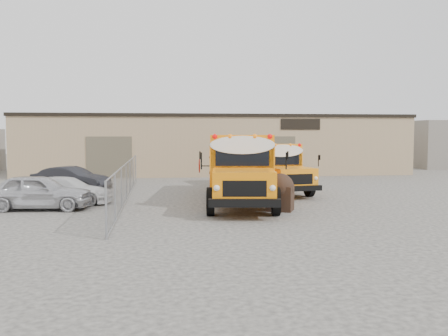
{
  "coord_description": "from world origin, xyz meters",
  "views": [
    {
      "loc": [
        -4.33,
        -21.27,
        3.23
      ],
      "look_at": [
        -1.4,
        1.92,
        1.6
      ],
      "focal_mm": 40.0,
      "sensor_mm": 36.0,
      "label": 1
    }
  ],
  "objects": [
    {
      "name": "ground",
      "position": [
        0.0,
        0.0,
        0.0
      ],
      "size": [
        120.0,
        120.0,
        0.0
      ],
      "primitive_type": "plane",
      "color": "#3A3835",
      "rests_on": "ground"
    },
    {
      "name": "school_bus_left",
      "position": [
        0.25,
        9.0,
        1.85
      ],
      "size": [
        4.09,
        11.2,
        3.21
      ],
      "color": "orange",
      "rests_on": "ground"
    },
    {
      "name": "warehouse",
      "position": [
        -0.0,
        19.99,
        2.37
      ],
      "size": [
        30.2,
        10.2,
        4.67
      ],
      "color": "#9D8761",
      "rests_on": "ground"
    },
    {
      "name": "chainlink_fence",
      "position": [
        -6.0,
        3.0,
        0.9
      ],
      "size": [
        0.07,
        18.07,
        1.81
      ],
      "color": "gray",
      "rests_on": "ground"
    },
    {
      "name": "tarp_bundle",
      "position": [
        0.59,
        -1.06,
        0.8
      ],
      "size": [
        1.34,
        1.29,
        1.56
      ],
      "color": "black",
      "rests_on": "ground"
    },
    {
      "name": "car_dark",
      "position": [
        -9.21,
        6.71,
        0.7
      ],
      "size": [
        4.52,
        3.06,
        1.41
      ],
      "primitive_type": "imported",
      "rotation": [
        0.0,
        0.0,
        1.16
      ],
      "color": "black",
      "rests_on": "ground"
    },
    {
      "name": "school_bus_right",
      "position": [
        0.38,
        12.34,
        1.57
      ],
      "size": [
        3.87,
        9.51,
        2.71
      ],
      "color": "orange",
      "rests_on": "ground"
    },
    {
      "name": "car_white",
      "position": [
        -8.64,
        2.24,
        0.61
      ],
      "size": [
        4.46,
        2.47,
        1.22
      ],
      "primitive_type": "imported",
      "rotation": [
        0.0,
        0.0,
        1.38
      ],
      "color": "silver",
      "rests_on": "ground"
    },
    {
      "name": "car_silver",
      "position": [
        -9.5,
        0.5,
        0.76
      ],
      "size": [
        4.58,
        2.14,
        1.52
      ],
      "primitive_type": "imported",
      "rotation": [
        0.0,
        0.0,
        1.49
      ],
      "color": "silver",
      "rests_on": "ground"
    }
  ]
}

